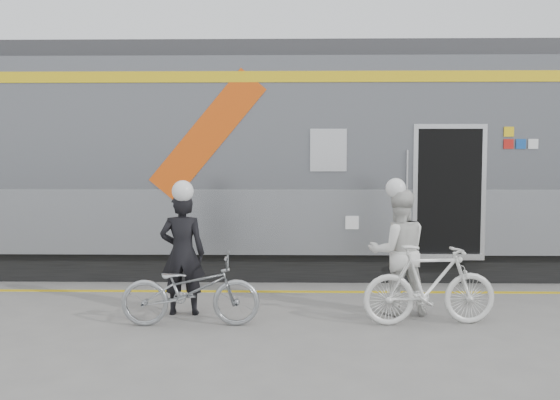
{
  "coord_description": "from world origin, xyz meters",
  "views": [
    {
      "loc": [
        -0.36,
        -7.11,
        2.11
      ],
      "look_at": [
        -0.52,
        1.6,
        1.5
      ],
      "focal_mm": 38.0,
      "sensor_mm": 36.0,
      "label": 1
    }
  ],
  "objects_px": {
    "bicycle_left": "(191,290)",
    "man": "(182,254)",
    "woman": "(398,252)",
    "bicycle_right": "(430,285)"
  },
  "relations": [
    {
      "from": "man",
      "to": "bicycle_left",
      "type": "xyz_separation_m",
      "value": [
        0.2,
        -0.55,
        -0.37
      ]
    },
    {
      "from": "bicycle_left",
      "to": "bicycle_right",
      "type": "height_order",
      "value": "bicycle_right"
    },
    {
      "from": "woman",
      "to": "bicycle_right",
      "type": "relative_size",
      "value": 0.99
    },
    {
      "from": "woman",
      "to": "bicycle_right",
      "type": "distance_m",
      "value": 0.71
    },
    {
      "from": "man",
      "to": "bicycle_left",
      "type": "height_order",
      "value": "man"
    },
    {
      "from": "bicycle_left",
      "to": "bicycle_right",
      "type": "distance_m",
      "value": 3.02
    },
    {
      "from": "man",
      "to": "woman",
      "type": "height_order",
      "value": "woman"
    },
    {
      "from": "man",
      "to": "woman",
      "type": "relative_size",
      "value": 0.98
    },
    {
      "from": "bicycle_left",
      "to": "man",
      "type": "bearing_deg",
      "value": 17.81
    },
    {
      "from": "woman",
      "to": "bicycle_right",
      "type": "height_order",
      "value": "woman"
    }
  ]
}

